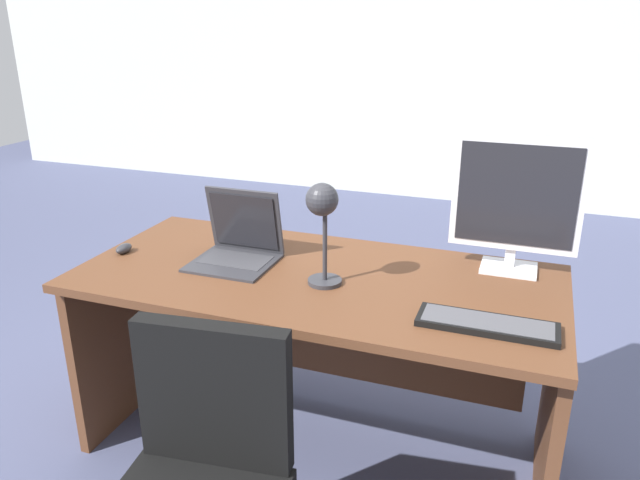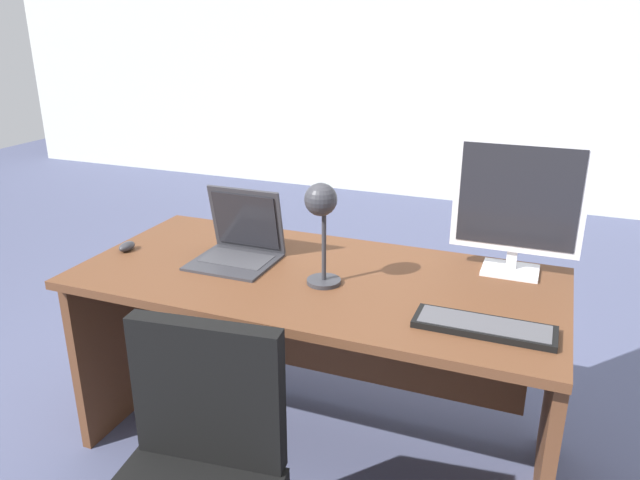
{
  "view_description": "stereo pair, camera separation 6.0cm",
  "coord_description": "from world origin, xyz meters",
  "px_view_note": "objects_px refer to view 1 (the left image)",
  "views": [
    {
      "loc": [
        0.7,
        -1.89,
        1.63
      ],
      "look_at": [
        0.0,
        0.04,
        0.87
      ],
      "focal_mm": 34.1,
      "sensor_mm": 36.0,
      "label": 1
    },
    {
      "loc": [
        0.76,
        -1.87,
        1.63
      ],
      "look_at": [
        0.0,
        0.04,
        0.87
      ],
      "focal_mm": 34.1,
      "sensor_mm": 36.0,
      "label": 2
    }
  ],
  "objects_px": {
    "desk": "(321,323)",
    "mouse": "(124,248)",
    "keyboard": "(487,324)",
    "laptop": "(240,239)",
    "desk_lamp": "(323,213)",
    "monitor": "(517,199)"
  },
  "relations": [
    {
      "from": "desk_lamp",
      "to": "desk",
      "type": "bearing_deg",
      "value": 111.4
    },
    {
      "from": "desk",
      "to": "desk_lamp",
      "type": "height_order",
      "value": "desk_lamp"
    },
    {
      "from": "mouse",
      "to": "desk_lamp",
      "type": "distance_m",
      "value": 0.88
    },
    {
      "from": "desk",
      "to": "desk_lamp",
      "type": "distance_m",
      "value": 0.51
    },
    {
      "from": "laptop",
      "to": "keyboard",
      "type": "relative_size",
      "value": 0.72
    },
    {
      "from": "desk_lamp",
      "to": "mouse",
      "type": "bearing_deg",
      "value": 178.04
    },
    {
      "from": "desk",
      "to": "keyboard",
      "type": "relative_size",
      "value": 4.18
    },
    {
      "from": "monitor",
      "to": "laptop",
      "type": "bearing_deg",
      "value": -166.53
    },
    {
      "from": "desk",
      "to": "keyboard",
      "type": "xyz_separation_m",
      "value": [
        0.62,
        -0.25,
        0.23
      ]
    },
    {
      "from": "desk",
      "to": "monitor",
      "type": "distance_m",
      "value": 0.85
    },
    {
      "from": "desk",
      "to": "mouse",
      "type": "bearing_deg",
      "value": -172.15
    },
    {
      "from": "monitor",
      "to": "mouse",
      "type": "height_order",
      "value": "monitor"
    },
    {
      "from": "mouse",
      "to": "desk_lamp",
      "type": "height_order",
      "value": "desk_lamp"
    },
    {
      "from": "monitor",
      "to": "laptop",
      "type": "height_order",
      "value": "monitor"
    },
    {
      "from": "mouse",
      "to": "monitor",
      "type": "bearing_deg",
      "value": 13.31
    },
    {
      "from": "mouse",
      "to": "desk",
      "type": "bearing_deg",
      "value": 7.85
    },
    {
      "from": "laptop",
      "to": "mouse",
      "type": "bearing_deg",
      "value": -167.04
    },
    {
      "from": "desk",
      "to": "laptop",
      "type": "relative_size",
      "value": 5.78
    },
    {
      "from": "desk",
      "to": "mouse",
      "type": "xyz_separation_m",
      "value": [
        -0.79,
        -0.11,
        0.24
      ]
    },
    {
      "from": "mouse",
      "to": "desk_lamp",
      "type": "relative_size",
      "value": 0.22
    },
    {
      "from": "monitor",
      "to": "keyboard",
      "type": "distance_m",
      "value": 0.55
    },
    {
      "from": "mouse",
      "to": "keyboard",
      "type": "bearing_deg",
      "value": -5.74
    }
  ]
}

